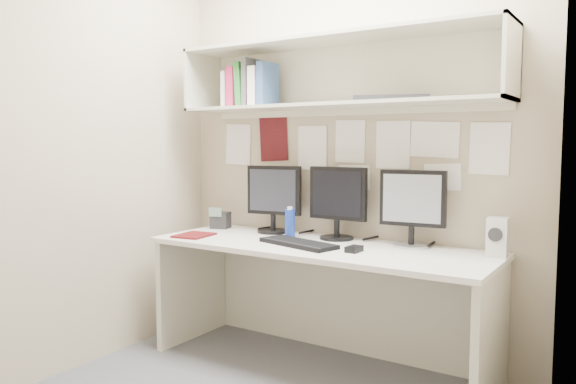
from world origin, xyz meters
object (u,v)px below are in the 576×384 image
Objects in this scene: monitor_center at (338,200)px; monitor_right at (412,205)px; desk at (319,306)px; speaker at (497,237)px; maroon_notebook at (194,235)px; monitor_left at (274,196)px; desk_phone at (220,220)px; keyboard at (298,243)px.

monitor_center reaches higher than monitor_right.
monitor_center is at bearing 89.25° from desk.
speaker is 0.87× the size of maroon_notebook.
desk is 4.61× the size of monitor_left.
monitor_center is at bearing 173.81° from speaker.
maroon_notebook is at bearing -138.13° from monitor_left.
monitor_right is (0.47, 0.22, 0.60)m from desk.
monitor_left is 2.15× the size of speaker.
desk_phone is (-0.08, 0.35, 0.05)m from maroon_notebook.
speaker is at bearing -17.52° from desk_phone.
desk is 13.69× the size of desk_phone.
keyboard is 2.09× the size of maroon_notebook.
keyboard is (-0.56, -0.31, -0.23)m from monitor_right.
desk is 0.79m from monitor_left.
monitor_center is at bearing 89.41° from keyboard.
monitor_left is at bearing -179.02° from monitor_center.
keyboard is 0.72m from maroon_notebook.
monitor_center reaches higher than speaker.
desk is 1.07m from speaker.
monitor_right is at bearing -8.36° from monitor_left.
monitor_right is (0.94, 0.00, -0.00)m from monitor_left.
maroon_notebook is at bearing -167.29° from desk.
maroon_notebook is (-0.80, -0.40, -0.23)m from monitor_center.
maroon_notebook is at bearing -168.77° from monitor_right.
monitor_center is at bearing -14.89° from desk_phone.
desk_phone reaches higher than keyboard.
maroon_notebook is (-0.80, -0.18, 0.37)m from desk.
keyboard is at bearing -132.04° from desk.
desk is 0.64m from monitor_center.
monitor_left is at bearing 43.28° from maroon_notebook.
monitor_right is at bearing 10.48° from maroon_notebook.
monitor_right is (0.47, 0.00, -0.00)m from monitor_center.
monitor_right is at bearing -16.04° from desk_phone.
monitor_center reaches higher than desk.
keyboard is (-0.09, -0.31, -0.23)m from monitor_center.
monitor_center is 0.90× the size of keyboard.
speaker is at bearing -9.78° from monitor_right.
desk_phone is (-0.87, 0.17, 0.42)m from desk.
keyboard is 3.34× the size of desk_phone.
monitor_right is 1.85× the size of maroon_notebook.
keyboard is at bearing -36.52° from desk_phone.
speaker is 1.38× the size of desk_phone.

